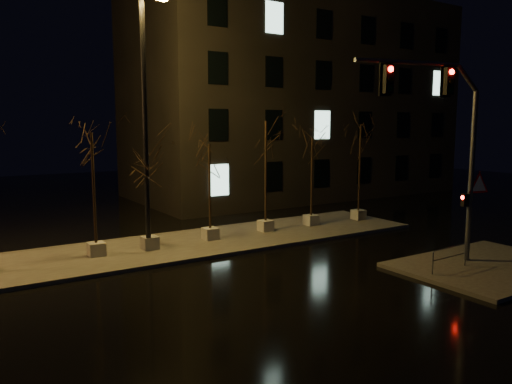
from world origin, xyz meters
TOP-DOWN VIEW (x-y plane):
  - ground at (0.00, 0.00)m, footprint 90.00×90.00m
  - median at (0.00, 6.00)m, footprint 22.00×5.00m
  - sidewalk_corner at (7.50, -3.50)m, footprint 7.00×5.00m
  - building at (14.00, 18.00)m, footprint 25.00×12.00m
  - tree_1 at (-4.98, 6.01)m, footprint 1.80×1.80m
  - tree_2 at (-2.72, 5.87)m, footprint 1.80×1.80m
  - tree_3 at (0.34, 6.10)m, footprint 1.80×1.80m
  - tree_4 at (3.58, 6.26)m, footprint 1.80×1.80m
  - tree_5 at (6.50, 6.22)m, footprint 1.80×1.80m
  - tree_6 at (9.77, 6.01)m, footprint 1.80×1.80m
  - traffic_signal_mast at (6.10, -2.38)m, footprint 6.13×1.48m
  - streetlight_main at (-2.84, 5.69)m, footprint 2.64×1.16m
  - guard_rail_a at (5.55, -3.14)m, footprint 2.04×0.12m

SIDE VIEW (x-z plane):
  - ground at x=0.00m, z-range 0.00..0.00m
  - median at x=0.00m, z-range 0.00..0.15m
  - sidewalk_corner at x=7.50m, z-range 0.00..0.15m
  - guard_rail_a at x=5.55m, z-range 0.28..1.17m
  - tree_2 at x=-2.72m, z-range 1.28..5.65m
  - tree_3 at x=0.34m, z-range 1.34..5.93m
  - tree_5 at x=6.50m, z-range 1.38..6.15m
  - tree_1 at x=-4.98m, z-range 1.49..6.69m
  - tree_6 at x=9.77m, z-range 1.59..7.13m
  - tree_4 at x=3.58m, z-range 1.62..7.32m
  - traffic_signal_mast at x=6.10m, z-range 1.35..9.00m
  - streetlight_main at x=-2.84m, z-range 0.98..11.79m
  - building at x=14.00m, z-range 0.00..15.00m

